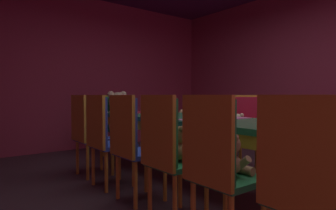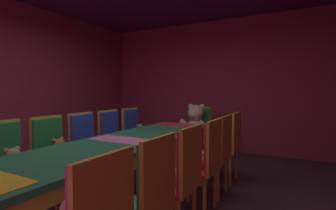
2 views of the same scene
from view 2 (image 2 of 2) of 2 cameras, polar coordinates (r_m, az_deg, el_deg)
ground_plane at (r=3.11m, az=-9.70°, el=-21.24°), size 7.90×7.90×0.00m
wall_back at (r=5.70m, az=10.58°, el=4.30°), size 5.20×0.12×2.80m
banquet_table at (r=2.90m, az=-9.82°, el=-9.32°), size 0.90×3.37×0.75m
chair_left_1 at (r=3.06m, az=-32.55°, el=-10.29°), size 0.42×0.41×0.98m
teddy_left_1 at (r=2.94m, az=-31.17°, el=-11.14°), size 0.23×0.30×0.28m
chair_left_2 at (r=3.32m, az=-24.55°, el=-9.01°), size 0.42×0.41×0.98m
teddy_left_2 at (r=3.22m, az=-22.99°, el=-9.67°), size 0.23×0.30×0.29m
chair_left_3 at (r=3.66m, az=-17.91°, el=-7.77°), size 0.42×0.41×0.98m
chair_left_4 at (r=4.06m, az=-12.37°, el=-6.63°), size 0.42×0.41×0.98m
chair_left_5 at (r=4.45m, az=-7.66°, el=-5.71°), size 0.42×0.41×0.98m
teddy_left_5 at (r=4.38m, az=-6.14°, el=-6.20°), size 0.22×0.28×0.26m
chair_right_1 at (r=1.81m, az=-4.20°, el=-19.01°), size 0.42×0.41×0.98m
chair_right_2 at (r=2.26m, az=3.36°, el=-14.49°), size 0.42×0.41×0.98m
teddy_right_2 at (r=2.33m, az=0.04°, el=-14.30°), size 0.24×0.31×0.29m
chair_right_3 at (r=2.75m, az=8.67°, el=-11.27°), size 0.42×0.41×0.98m
teddy_right_3 at (r=2.81m, az=5.84°, el=-11.17°), size 0.25×0.32×0.30m
chair_right_4 at (r=3.20m, az=11.40°, el=-9.27°), size 0.42×0.41×0.98m
teddy_right_4 at (r=3.25m, az=8.95°, el=-9.45°), size 0.22×0.29×0.27m
chair_right_5 at (r=3.71m, az=13.82°, el=-7.56°), size 0.42×0.41×0.98m
teddy_right_5 at (r=3.75m, az=11.66°, el=-7.55°), size 0.25×0.32×0.30m
throne_chair at (r=4.83m, az=6.89°, el=-5.02°), size 0.41×0.42×0.98m
king_teddy_bear at (r=4.66m, az=6.15°, el=-3.91°), size 0.62×0.48×0.59m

